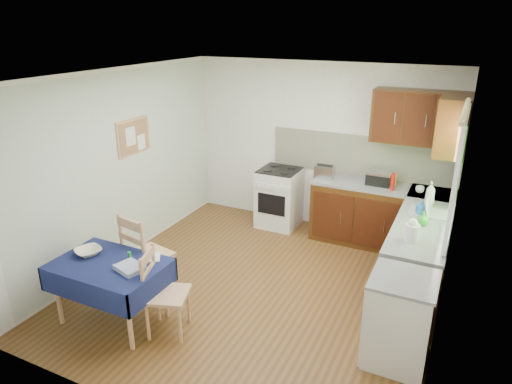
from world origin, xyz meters
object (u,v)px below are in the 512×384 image
at_px(chair_near, 162,290).
at_px(sandwich_press, 379,178).
at_px(dish_rack, 428,212).
at_px(kettle, 412,231).
at_px(toaster, 325,172).
at_px(dining_table, 110,272).
at_px(chair_far, 144,253).

distance_m(chair_near, sandwich_press, 3.38).
height_order(sandwich_press, dish_rack, dish_rack).
height_order(chair_near, kettle, kettle).
xyz_separation_m(toaster, kettle, (1.42, -1.54, 0.02)).
relative_size(sandwich_press, kettle, 1.29).
bearing_deg(kettle, dining_table, -152.59).
bearing_deg(chair_near, sandwich_press, -45.72).
xyz_separation_m(dining_table, sandwich_press, (2.11, 3.06, 0.40)).
bearing_deg(dining_table, chair_far, 87.10).
height_order(chair_far, kettle, kettle).
xyz_separation_m(chair_far, toaster, (1.33, 2.45, 0.44)).
bearing_deg(chair_far, dining_table, 99.38).
bearing_deg(chair_near, dish_rack, -64.74).
bearing_deg(dish_rack, toaster, 168.95).
bearing_deg(toaster, kettle, -39.26).
xyz_separation_m(dining_table, dish_rack, (2.85, 2.26, 0.34)).
bearing_deg(chair_near, kettle, -76.90).
distance_m(chair_far, sandwich_press, 3.31).
height_order(dining_table, sandwich_press, sandwich_press).
bearing_deg(dish_rack, chair_near, -121.39).
bearing_deg(toaster, dining_table, -106.32).
height_order(chair_far, toaster, toaster).
distance_m(dining_table, toaster, 3.30).
bearing_deg(kettle, chair_far, -161.75).
bearing_deg(chair_near, dining_table, 79.04).
relative_size(chair_far, chair_near, 1.13).
relative_size(chair_far, toaster, 3.86).
distance_m(chair_near, dish_rack, 3.16).
relative_size(chair_near, kettle, 3.69).
bearing_deg(toaster, dish_rack, -17.51).
height_order(chair_near, sandwich_press, sandwich_press).
height_order(chair_near, toaster, toaster).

